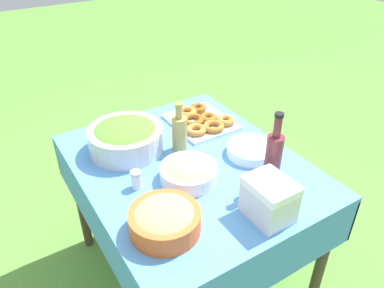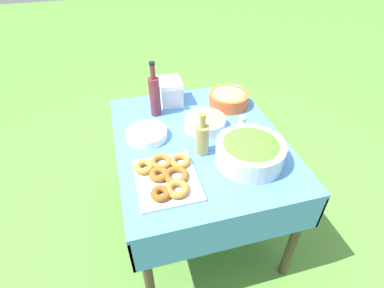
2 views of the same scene
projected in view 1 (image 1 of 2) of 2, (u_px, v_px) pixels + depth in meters
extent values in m
plane|color=#568C38|center=(190.00, 272.00, 2.12)|extent=(14.00, 14.00, 0.00)
cube|color=#4C8CD1|center=(189.00, 165.00, 1.71)|extent=(1.14, 0.94, 0.02)
cube|color=#4C8CD1|center=(264.00, 157.00, 1.98)|extent=(1.14, 0.01, 0.22)
cube|color=#4C8CD1|center=(95.00, 224.00, 1.57)|extent=(1.14, 0.01, 0.22)
cube|color=#4C8CD1|center=(269.00, 269.00, 1.37)|extent=(0.01, 0.94, 0.22)
cube|color=#4C8CD1|center=(139.00, 134.00, 2.18)|extent=(0.01, 0.94, 0.22)
cylinder|color=#473828|center=(322.00, 259.00, 1.74)|extent=(0.05, 0.05, 0.74)
cylinder|color=#473828|center=(202.00, 154.00, 2.46)|extent=(0.05, 0.05, 0.74)
cylinder|color=#473828|center=(80.00, 198.00, 2.10)|extent=(0.05, 0.05, 0.74)
cylinder|color=silver|center=(126.00, 139.00, 1.76)|extent=(0.35, 0.35, 0.12)
ellipsoid|color=#51892D|center=(125.00, 131.00, 1.74)|extent=(0.31, 0.31, 0.07)
cylinder|color=white|center=(189.00, 173.00, 1.59)|extent=(0.25, 0.25, 0.07)
ellipsoid|color=tan|center=(189.00, 169.00, 1.57)|extent=(0.22, 0.22, 0.06)
cube|color=silver|center=(201.00, 122.00, 2.01)|extent=(0.35, 0.30, 0.02)
torus|color=#A36628|center=(213.00, 127.00, 1.92)|extent=(0.12, 0.12, 0.03)
torus|color=brown|center=(198.00, 108.00, 2.09)|extent=(0.13, 0.13, 0.03)
torus|color=#93561E|center=(208.00, 118.00, 1.99)|extent=(0.13, 0.13, 0.03)
torus|color=#B27533|center=(187.00, 112.00, 2.05)|extent=(0.13, 0.13, 0.03)
torus|color=#93561E|center=(193.00, 120.00, 1.98)|extent=(0.14, 0.14, 0.03)
torus|color=#B27533|center=(226.00, 120.00, 1.97)|extent=(0.14, 0.14, 0.03)
torus|color=#B27533|center=(196.00, 130.00, 1.89)|extent=(0.15, 0.15, 0.03)
cylinder|color=white|center=(251.00, 153.00, 1.76)|extent=(0.23, 0.23, 0.01)
cylinder|color=white|center=(251.00, 151.00, 1.75)|extent=(0.23, 0.23, 0.01)
cylinder|color=white|center=(252.00, 149.00, 1.75)|extent=(0.23, 0.23, 0.01)
cylinder|color=white|center=(252.00, 147.00, 1.74)|extent=(0.23, 0.23, 0.01)
cylinder|color=#998E4C|center=(179.00, 134.00, 1.75)|extent=(0.07, 0.07, 0.17)
cylinder|color=#998E4C|center=(179.00, 112.00, 1.69)|extent=(0.03, 0.03, 0.06)
cylinder|color=#A58C33|center=(179.00, 105.00, 1.67)|extent=(0.04, 0.04, 0.02)
cylinder|color=maroon|center=(272.00, 163.00, 1.49)|extent=(0.07, 0.07, 0.25)
cylinder|color=maroon|center=(278.00, 127.00, 1.40)|extent=(0.03, 0.03, 0.09)
cylinder|color=black|center=(279.00, 115.00, 1.37)|extent=(0.04, 0.04, 0.02)
cylinder|color=#E05B28|center=(165.00, 221.00, 1.33)|extent=(0.26, 0.26, 0.09)
ellipsoid|color=tan|center=(164.00, 215.00, 1.32)|extent=(0.23, 0.23, 0.07)
cube|color=silver|center=(269.00, 203.00, 1.38)|extent=(0.18, 0.14, 0.13)
cube|color=white|center=(271.00, 186.00, 1.34)|extent=(0.18, 0.14, 0.03)
cylinder|color=white|center=(136.00, 181.00, 1.54)|extent=(0.04, 0.04, 0.07)
cylinder|color=silver|center=(136.00, 173.00, 1.52)|extent=(0.05, 0.05, 0.01)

